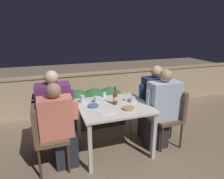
{
  "coord_description": "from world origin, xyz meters",
  "views": [
    {
      "loc": [
        -0.91,
        -2.57,
        1.81
      ],
      "look_at": [
        0.0,
        0.07,
        0.95
      ],
      "focal_mm": 32.0,
      "sensor_mm": 36.0,
      "label": 1
    }
  ],
  "objects": [
    {
      "name": "glass_cup_1",
      "position": [
        -0.41,
        0.26,
        0.79
      ],
      "size": [
        0.06,
        0.06,
        0.11
      ],
      "color": "silver",
      "rests_on": "dining_table"
    },
    {
      "name": "chair_left_far",
      "position": [
        -0.99,
        0.18,
        0.55
      ],
      "size": [
        0.41,
        0.41,
        0.91
      ],
      "color": "brown",
      "rests_on": "ground_plane"
    },
    {
      "name": "person_blue_shirt",
      "position": [
        0.73,
        -0.15,
        0.62
      ],
      "size": [
        0.52,
        0.26,
        1.25
      ],
      "color": "#282833",
      "rests_on": "ground_plane"
    },
    {
      "name": "fork_0",
      "position": [
        0.39,
        0.34,
        0.74
      ],
      "size": [
        0.14,
        0.13,
        0.01
      ],
      "color": "silver",
      "rests_on": "dining_table"
    },
    {
      "name": "bowl_0",
      "position": [
        -0.3,
        0.03,
        0.75
      ],
      "size": [
        0.16,
        0.16,
        0.03
      ],
      "color": "#4C709E",
      "rests_on": "dining_table"
    },
    {
      "name": "chair_left_near",
      "position": [
        -0.99,
        -0.15,
        0.55
      ],
      "size": [
        0.41,
        0.41,
        0.91
      ],
      "color": "brown",
      "rests_on": "ground_plane"
    },
    {
      "name": "planter_hedge",
      "position": [
        -0.08,
        0.88,
        0.41
      ],
      "size": [
        1.13,
        0.47,
        0.74
      ],
      "color": "brown",
      "rests_on": "ground_plane"
    },
    {
      "name": "potted_plant",
      "position": [
        1.39,
        0.58,
        0.44
      ],
      "size": [
        0.3,
        0.3,
        0.72
      ],
      "color": "#B2A899",
      "rests_on": "ground_plane"
    },
    {
      "name": "dining_table",
      "position": [
        0.0,
        0.0,
        0.65
      ],
      "size": [
        1.02,
        0.92,
        0.73
      ],
      "color": "silver",
      "rests_on": "ground_plane"
    },
    {
      "name": "person_purple_stripe",
      "position": [
        -0.8,
        0.18,
        0.64
      ],
      "size": [
        0.52,
        0.26,
        1.27
      ],
      "color": "#282833",
      "rests_on": "ground_plane"
    },
    {
      "name": "plate_0",
      "position": [
        -0.18,
        -0.21,
        0.74
      ],
      "size": [
        0.22,
        0.22,
        0.01
      ],
      "color": "white",
      "rests_on": "dining_table"
    },
    {
      "name": "bowl_1",
      "position": [
        0.14,
        -0.22,
        0.75
      ],
      "size": [
        0.16,
        0.16,
        0.04
      ],
      "color": "tan",
      "rests_on": "dining_table"
    },
    {
      "name": "chair_right_far",
      "position": [
        0.95,
        0.15,
        0.55
      ],
      "size": [
        0.41,
        0.41,
        0.91
      ],
      "color": "brown",
      "rests_on": "ground_plane"
    },
    {
      "name": "glass_cup_3",
      "position": [
        -0.21,
        0.19,
        0.78
      ],
      "size": [
        0.07,
        0.07,
        0.1
      ],
      "color": "silver",
      "rests_on": "dining_table"
    },
    {
      "name": "glass_cup_0",
      "position": [
        -0.02,
        0.4,
        0.77
      ],
      "size": [
        0.07,
        0.07,
        0.08
      ],
      "color": "silver",
      "rests_on": "dining_table"
    },
    {
      "name": "person_navy_jumper",
      "position": [
        0.75,
        0.15,
        0.63
      ],
      "size": [
        0.49,
        0.26,
        1.25
      ],
      "color": "#282833",
      "rests_on": "ground_plane"
    },
    {
      "name": "chair_right_near",
      "position": [
        0.92,
        -0.15,
        0.55
      ],
      "size": [
        0.41,
        0.41,
        0.91
      ],
      "color": "brown",
      "rests_on": "ground_plane"
    },
    {
      "name": "parapet_wall",
      "position": [
        0.0,
        1.64,
        0.45
      ],
      "size": [
        9.0,
        0.18,
        0.88
      ],
      "color": "tan",
      "rests_on": "ground_plane"
    },
    {
      "name": "beer_bottle",
      "position": [
        0.03,
        0.03,
        0.84
      ],
      "size": [
        0.07,
        0.07,
        0.27
      ],
      "color": "brown",
      "rests_on": "dining_table"
    },
    {
      "name": "person_coral_top",
      "position": [
        -0.79,
        -0.15,
        0.59
      ],
      "size": [
        0.5,
        0.26,
        1.18
      ],
      "color": "#282833",
      "rests_on": "ground_plane"
    },
    {
      "name": "glass_cup_2",
      "position": [
        0.31,
        0.02,
        0.78
      ],
      "size": [
        0.08,
        0.08,
        0.09
      ],
      "color": "silver",
      "rests_on": "dining_table"
    },
    {
      "name": "bowl_2",
      "position": [
        0.27,
        0.13,
        0.75
      ],
      "size": [
        0.12,
        0.12,
        0.03
      ],
      "color": "beige",
      "rests_on": "dining_table"
    },
    {
      "name": "fork_1",
      "position": [
        -0.08,
        0.24,
        0.74
      ],
      "size": [
        0.12,
        0.15,
        0.01
      ],
      "color": "silver",
      "rests_on": "dining_table"
    },
    {
      "name": "ground_plane",
      "position": [
        0.0,
        0.0,
        0.0
      ],
      "size": [
        16.0,
        16.0,
        0.0
      ],
      "primitive_type": "plane",
      "color": "#847056"
    }
  ]
}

